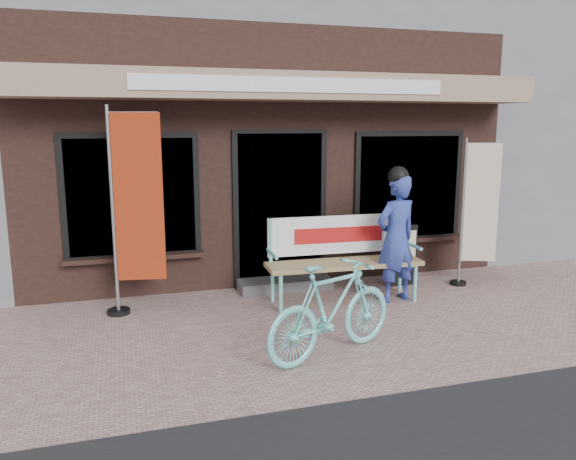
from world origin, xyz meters
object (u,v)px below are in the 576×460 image
object	(u,v)px
menu_stand	(402,255)
nobori_red	(135,209)
nobori_cream	(478,211)
bicycle	(332,309)
person	(396,236)
bench	(342,252)

from	to	relation	value
menu_stand	nobori_red	bearing A→B (deg)	-178.74
nobori_cream	nobori_red	bearing A→B (deg)	-161.87
nobori_red	menu_stand	world-z (taller)	nobori_red
nobori_red	nobori_cream	distance (m)	4.65
nobori_red	nobori_cream	world-z (taller)	nobori_red
bicycle	menu_stand	bearing A→B (deg)	-64.30
person	bench	bearing A→B (deg)	144.49
bench	nobori_cream	size ratio (longest dim) A/B	0.98
bench	nobori_red	world-z (taller)	nobori_red
nobori_red	nobori_cream	bearing A→B (deg)	7.82
bicycle	person	bearing A→B (deg)	-66.97
person	menu_stand	world-z (taller)	person
bench	nobori_cream	distance (m)	2.12
person	bicycle	distance (m)	2.05
person	nobori_cream	bearing A→B (deg)	-1.25
person	bicycle	size ratio (longest dim) A/B	1.09
person	nobori_red	xyz separation A→B (m)	(-3.22, 0.45, 0.42)
nobori_cream	menu_stand	world-z (taller)	nobori_cream
person	bicycle	world-z (taller)	person
bicycle	nobori_red	xyz separation A→B (m)	(-1.79, 1.87, 0.81)
nobori_red	bicycle	bearing A→B (deg)	-36.90
bicycle	menu_stand	distance (m)	2.75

